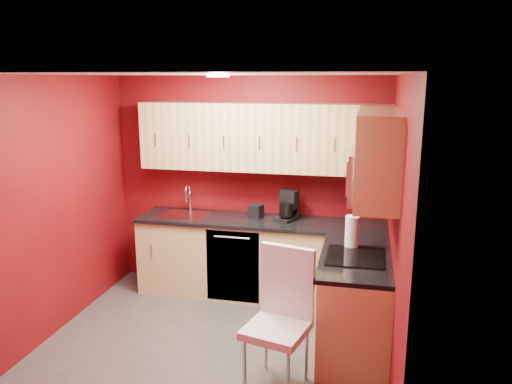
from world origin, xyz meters
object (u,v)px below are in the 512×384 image
at_px(coffee_maker, 286,206).
at_px(paper_towel, 352,232).
at_px(microwave, 373,175).
at_px(napkin_holder, 256,211).
at_px(dining_chair, 277,322).
at_px(sink, 185,212).

bearing_deg(coffee_maker, paper_towel, -20.77).
bearing_deg(paper_towel, microwave, -58.86).
xyz_separation_m(coffee_maker, napkin_holder, (-0.35, 0.05, -0.09)).
bearing_deg(paper_towel, coffee_maker, 134.42).
xyz_separation_m(microwave, napkin_holder, (-1.26, 1.08, -0.68)).
height_order(paper_towel, dining_chair, paper_towel).
height_order(sink, napkin_holder, sink).
bearing_deg(dining_chair, microwave, 59.81).
bearing_deg(paper_towel, napkin_holder, 143.37).
distance_m(sink, coffee_maker, 1.19).
bearing_deg(napkin_holder, microwave, -40.58).
relative_size(microwave, paper_towel, 2.49).
distance_m(microwave, paper_towel, 0.67).
bearing_deg(sink, dining_chair, -50.74).
relative_size(sink, napkin_holder, 3.52).
height_order(coffee_maker, napkin_holder, coffee_maker).
distance_m(coffee_maker, napkin_holder, 0.37).
bearing_deg(napkin_holder, dining_chair, -72.38).
relative_size(microwave, sink, 1.46).
bearing_deg(coffee_maker, napkin_holder, -163.66).
height_order(microwave, dining_chair, microwave).
relative_size(sink, paper_towel, 1.70).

